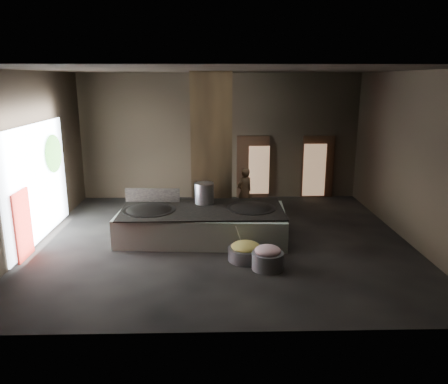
{
  "coord_description": "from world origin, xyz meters",
  "views": [
    {
      "loc": [
        -0.26,
        -11.25,
        4.29
      ],
      "look_at": [
        0.04,
        0.43,
        1.25
      ],
      "focal_mm": 35.0,
      "sensor_mm": 36.0,
      "label": 1
    }
  ],
  "objects_px": {
    "meat_basin": "(268,261)",
    "stock_pot": "(204,193)",
    "wok_left": "(149,213)",
    "hearth_platform": "(202,224)",
    "cook": "(245,192)",
    "veg_basin": "(246,254)",
    "wok_right": "(251,211)"
  },
  "relations": [
    {
      "from": "hearth_platform",
      "to": "meat_basin",
      "type": "relative_size",
      "value": 6.16
    },
    {
      "from": "wok_right",
      "to": "meat_basin",
      "type": "distance_m",
      "value": 2.24
    },
    {
      "from": "cook",
      "to": "veg_basin",
      "type": "bearing_deg",
      "value": 54.67
    },
    {
      "from": "wok_right",
      "to": "stock_pot",
      "type": "height_order",
      "value": "stock_pot"
    },
    {
      "from": "wok_right",
      "to": "hearth_platform",
      "type": "bearing_deg",
      "value": -177.88
    },
    {
      "from": "meat_basin",
      "to": "veg_basin",
      "type": "bearing_deg",
      "value": 131.97
    },
    {
      "from": "wok_right",
      "to": "meat_basin",
      "type": "relative_size",
      "value": 1.81
    },
    {
      "from": "stock_pot",
      "to": "cook",
      "type": "relative_size",
      "value": 0.38
    },
    {
      "from": "stock_pot",
      "to": "meat_basin",
      "type": "distance_m",
      "value": 3.2
    },
    {
      "from": "stock_pot",
      "to": "meat_basin",
      "type": "bearing_deg",
      "value": -60.49
    },
    {
      "from": "wok_left",
      "to": "cook",
      "type": "distance_m",
      "value": 3.49
    },
    {
      "from": "hearth_platform",
      "to": "wok_left",
      "type": "height_order",
      "value": "wok_left"
    },
    {
      "from": "cook",
      "to": "veg_basin",
      "type": "distance_m",
      "value": 3.72
    },
    {
      "from": "hearth_platform",
      "to": "stock_pot",
      "type": "xyz_separation_m",
      "value": [
        0.05,
        0.55,
        0.74
      ]
    },
    {
      "from": "stock_pot",
      "to": "veg_basin",
      "type": "bearing_deg",
      "value": -64.18
    },
    {
      "from": "wok_left",
      "to": "cook",
      "type": "height_order",
      "value": "cook"
    },
    {
      "from": "hearth_platform",
      "to": "cook",
      "type": "height_order",
      "value": "cook"
    },
    {
      "from": "hearth_platform",
      "to": "wok_right",
      "type": "xyz_separation_m",
      "value": [
        1.35,
        0.05,
        0.36
      ]
    },
    {
      "from": "stock_pot",
      "to": "veg_basin",
      "type": "xyz_separation_m",
      "value": [
        1.03,
        -2.14,
        -0.97
      ]
    },
    {
      "from": "wok_right",
      "to": "wok_left",
      "type": "bearing_deg",
      "value": -177.95
    },
    {
      "from": "wok_left",
      "to": "veg_basin",
      "type": "height_order",
      "value": "wok_left"
    },
    {
      "from": "wok_right",
      "to": "cook",
      "type": "relative_size",
      "value": 0.86
    },
    {
      "from": "wok_left",
      "to": "meat_basin",
      "type": "height_order",
      "value": "wok_left"
    },
    {
      "from": "veg_basin",
      "to": "hearth_platform",
      "type": "bearing_deg",
      "value": 124.34
    },
    {
      "from": "hearth_platform",
      "to": "meat_basin",
      "type": "xyz_separation_m",
      "value": [
        1.56,
        -2.11,
        -0.19
      ]
    },
    {
      "from": "wok_left",
      "to": "stock_pot",
      "type": "xyz_separation_m",
      "value": [
        1.5,
        0.6,
        0.38
      ]
    },
    {
      "from": "hearth_platform",
      "to": "veg_basin",
      "type": "bearing_deg",
      "value": -51.79
    },
    {
      "from": "wok_left",
      "to": "wok_right",
      "type": "xyz_separation_m",
      "value": [
        2.8,
        0.1,
        0.0
      ]
    },
    {
      "from": "wok_left",
      "to": "veg_basin",
      "type": "bearing_deg",
      "value": -31.23
    },
    {
      "from": "meat_basin",
      "to": "stock_pot",
      "type": "bearing_deg",
      "value": 119.51
    },
    {
      "from": "stock_pot",
      "to": "meat_basin",
      "type": "relative_size",
      "value": 0.8
    },
    {
      "from": "hearth_platform",
      "to": "veg_basin",
      "type": "relative_size",
      "value": 5.25
    }
  ]
}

